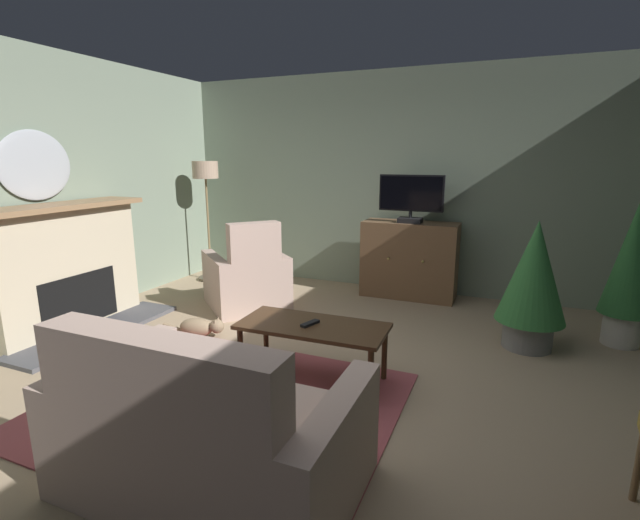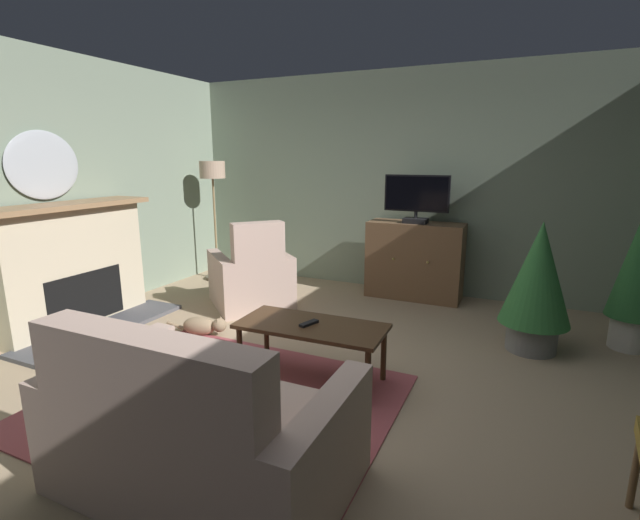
% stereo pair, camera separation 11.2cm
% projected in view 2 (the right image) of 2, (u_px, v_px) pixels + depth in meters
% --- Properties ---
extents(ground_plane, '(6.40, 6.47, 0.04)m').
position_uv_depth(ground_plane, '(291.00, 388.00, 3.51)').
color(ground_plane, tan).
extents(wall_back, '(6.40, 0.10, 2.78)m').
position_uv_depth(wall_back, '(400.00, 183.00, 5.84)').
color(wall_back, gray).
rests_on(wall_back, ground_plane).
extents(wall_left, '(0.10, 6.47, 2.78)m').
position_uv_depth(wall_left, '(21.00, 192.00, 4.40)').
color(wall_left, gray).
rests_on(wall_left, ground_plane).
extents(rug_central, '(2.38, 1.98, 0.01)m').
position_uv_depth(rug_central, '(220.00, 403.00, 3.24)').
color(rug_central, '#9E474C').
rests_on(rug_central, ground_plane).
extents(fireplace, '(0.82, 1.73, 1.28)m').
position_uv_depth(fireplace, '(73.00, 269.00, 4.63)').
color(fireplace, '#4C4C51').
rests_on(fireplace, ground_plane).
extents(wall_mirror_oval, '(0.06, 0.77, 0.68)m').
position_uv_depth(wall_mirror_oval, '(43.00, 165.00, 4.50)').
color(wall_mirror_oval, '#B2B7BF').
extents(tv_cabinet, '(1.15, 0.47, 0.94)m').
position_uv_depth(tv_cabinet, '(414.00, 262.00, 5.61)').
color(tv_cabinet, '#4A3523').
rests_on(tv_cabinet, ground_plane).
extents(television, '(0.77, 0.20, 0.57)m').
position_uv_depth(television, '(417.00, 198.00, 5.38)').
color(television, black).
rests_on(television, tv_cabinet).
extents(coffee_table, '(1.16, 0.55, 0.47)m').
position_uv_depth(coffee_table, '(311.00, 331.00, 3.50)').
color(coffee_table, '#422B19').
rests_on(coffee_table, ground_plane).
extents(tv_remote, '(0.10, 0.18, 0.02)m').
position_uv_depth(tv_remote, '(309.00, 323.00, 3.48)').
color(tv_remote, black).
rests_on(tv_remote, coffee_table).
extents(sofa_floral, '(1.53, 0.93, 0.98)m').
position_uv_depth(sofa_floral, '(198.00, 434.00, 2.36)').
color(sofa_floral, '#BC9E8E').
rests_on(sofa_floral, ground_plane).
extents(armchair_beside_cabinet, '(1.23, 1.22, 1.04)m').
position_uv_depth(armchair_beside_cabinet, '(252.00, 280.00, 5.30)').
color(armchair_beside_cabinet, '#BC9E8E').
rests_on(armchair_beside_cabinet, ground_plane).
extents(potted_plant_small_fern_corner, '(0.61, 0.61, 1.18)m').
position_uv_depth(potted_plant_small_fern_corner, '(537.00, 281.00, 4.01)').
color(potted_plant_small_fern_corner, slate).
rests_on(potted_plant_small_fern_corner, ground_plane).
extents(potted_plant_tall_palm_by_window, '(0.45, 0.45, 1.37)m').
position_uv_depth(potted_plant_tall_palm_by_window, '(639.00, 269.00, 4.02)').
color(potted_plant_tall_palm_by_window, beige).
rests_on(potted_plant_tall_palm_by_window, ground_plane).
extents(cat, '(0.66, 0.25, 0.20)m').
position_uv_depth(cat, '(203.00, 326.00, 4.47)').
color(cat, '#937A5B').
rests_on(cat, ground_plane).
extents(floor_lamp, '(0.35, 0.35, 1.66)m').
position_uv_depth(floor_lamp, '(213.00, 188.00, 6.29)').
color(floor_lamp, '#4C4233').
rests_on(floor_lamp, ground_plane).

